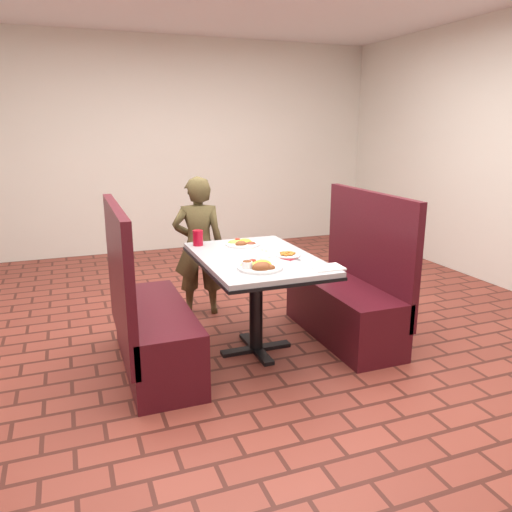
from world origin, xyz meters
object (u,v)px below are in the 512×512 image
at_px(red_tumbler, 198,238).
at_px(diner_person, 199,246).
at_px(far_dinner_plate, 242,242).
at_px(booth_bench_right, 348,298).
at_px(dining_table, 256,269).
at_px(booth_bench_left, 149,325).
at_px(near_dinner_plate, 259,264).
at_px(plantain_plate, 288,255).

bearing_deg(red_tumbler, diner_person, 75.49).
bearing_deg(far_dinner_plate, booth_bench_right, -25.18).
relative_size(dining_table, booth_bench_right, 1.01).
distance_m(booth_bench_left, diner_person, 1.16).
relative_size(dining_table, near_dinner_plate, 4.01).
bearing_deg(near_dinner_plate, plantain_plate, 37.23).
relative_size(diner_person, red_tumbler, 10.30).
bearing_deg(far_dinner_plate, diner_person, 110.41).
distance_m(near_dinner_plate, red_tumbler, 0.83).
bearing_deg(booth_bench_right, booth_bench_left, 180.00).
height_order(diner_person, plantain_plate, diner_person).
bearing_deg(far_dinner_plate, dining_table, -93.64).
bearing_deg(dining_table, diner_person, 101.49).
xyz_separation_m(near_dinner_plate, far_dinner_plate, (0.12, 0.69, -0.01)).
height_order(booth_bench_left, far_dinner_plate, booth_bench_left).
bearing_deg(dining_table, plantain_plate, -21.52).
height_order(dining_table, plantain_plate, plantain_plate).
xyz_separation_m(diner_person, near_dinner_plate, (0.09, -1.27, 0.16)).
height_order(far_dinner_plate, red_tumbler, red_tumbler).
relative_size(diner_person, plantain_plate, 6.97).
xyz_separation_m(booth_bench_left, red_tumbler, (0.49, 0.48, 0.48)).
bearing_deg(red_tumbler, near_dinner_plate, -75.27).
relative_size(booth_bench_left, plantain_plate, 6.68).
height_order(diner_person, near_dinner_plate, diner_person).
distance_m(dining_table, near_dinner_plate, 0.36).
relative_size(booth_bench_right, red_tumbler, 9.87).
xyz_separation_m(near_dinner_plate, plantain_plate, (0.32, 0.24, -0.02)).
bearing_deg(far_dinner_plate, booth_bench_left, -156.08).
relative_size(booth_bench_left, red_tumbler, 9.87).
distance_m(far_dinner_plate, red_tumbler, 0.35).
xyz_separation_m(booth_bench_right, plantain_plate, (-0.58, -0.09, 0.43)).
bearing_deg(diner_person, far_dinner_plate, 124.70).
xyz_separation_m(dining_table, far_dinner_plate, (0.02, 0.36, 0.12)).
distance_m(dining_table, booth_bench_left, 0.86).
distance_m(booth_bench_right, diner_person, 1.40).
relative_size(near_dinner_plate, plantain_plate, 1.68).
bearing_deg(booth_bench_left, red_tumbler, 44.37).
relative_size(diner_person, far_dinner_plate, 4.57).
distance_m(dining_table, booth_bench_right, 0.86).
bearing_deg(booth_bench_left, far_dinner_plate, 23.92).
bearing_deg(plantain_plate, diner_person, 111.67).
height_order(booth_bench_left, red_tumbler, booth_bench_left).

